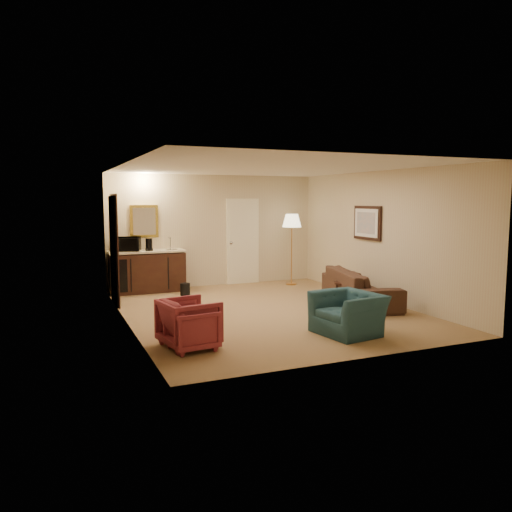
{
  "coord_description": "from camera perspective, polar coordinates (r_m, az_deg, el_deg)",
  "views": [
    {
      "loc": [
        -3.69,
        -8.2,
        2.05
      ],
      "look_at": [
        0.0,
        0.5,
        0.96
      ],
      "focal_mm": 35.0,
      "sensor_mm": 36.0,
      "label": 1
    }
  ],
  "objects": [
    {
      "name": "rose_chair_near",
      "position": [
        6.89,
        -7.27,
        -8.05
      ],
      "size": [
        0.64,
        0.67,
        0.63
      ],
      "primitive_type": "imported",
      "rotation": [
        0.0,
        0.0,
        1.69
      ],
      "color": "#902F3F",
      "rests_on": "ground"
    },
    {
      "name": "sofa",
      "position": [
        9.97,
        11.82,
        -2.84
      ],
      "size": [
        1.18,
        2.35,
        0.88
      ],
      "primitive_type": "imported",
      "rotation": [
        0.0,
        0.0,
        1.33
      ],
      "color": "black",
      "rests_on": "ground"
    },
    {
      "name": "ground",
      "position": [
        9.22,
        1.2,
        -6.26
      ],
      "size": [
        6.0,
        6.0,
        0.0
      ],
      "primitive_type": "plane",
      "color": "#99814D",
      "rests_on": "ground"
    },
    {
      "name": "floor_lamp",
      "position": [
        11.89,
        4.09,
        0.76
      ],
      "size": [
        0.58,
        0.58,
        1.7
      ],
      "primitive_type": "cube",
      "rotation": [
        0.0,
        0.0,
        -0.35
      ],
      "color": "#CE8F44",
      "rests_on": "ground"
    },
    {
      "name": "wetbar_cabinet",
      "position": [
        11.22,
        -12.3,
        -1.72
      ],
      "size": [
        1.64,
        0.58,
        0.92
      ],
      "primitive_type": "cube",
      "color": "#351D10",
      "rests_on": "ground"
    },
    {
      "name": "microwave",
      "position": [
        11.14,
        -14.52,
        1.51
      ],
      "size": [
        0.61,
        0.46,
        0.37
      ],
      "primitive_type": "imported",
      "rotation": [
        0.0,
        0.0,
        -0.31
      ],
      "color": "black",
      "rests_on": "wetbar_cabinet"
    },
    {
      "name": "coffee_maker",
      "position": [
        11.1,
        -12.13,
        1.29
      ],
      "size": [
        0.18,
        0.18,
        0.27
      ],
      "primitive_type": "cylinder",
      "rotation": [
        0.0,
        0.0,
        0.25
      ],
      "color": "black",
      "rests_on": "wetbar_cabinet"
    },
    {
      "name": "teal_armchair",
      "position": [
        7.73,
        10.5,
        -5.69
      ],
      "size": [
        0.77,
        1.05,
        0.84
      ],
      "primitive_type": "imported",
      "rotation": [
        0.0,
        0.0,
        -1.42
      ],
      "color": "#204450",
      "rests_on": "ground"
    },
    {
      "name": "waste_bin",
      "position": [
        10.72,
        -8.1,
        -3.8
      ],
      "size": [
        0.22,
        0.22,
        0.26
      ],
      "primitive_type": "cylinder",
      "rotation": [
        0.0,
        0.0,
        0.03
      ],
      "color": "black",
      "rests_on": "ground"
    },
    {
      "name": "coffee_table",
      "position": [
        9.98,
        10.87,
        -4.11
      ],
      "size": [
        0.84,
        0.63,
        0.44
      ],
      "primitive_type": "cube",
      "rotation": [
        0.0,
        0.0,
        0.16
      ],
      "color": "black",
      "rests_on": "ground"
    },
    {
      "name": "room_walls",
      "position": [
        9.67,
        -1.17,
        4.6
      ],
      "size": [
        5.02,
        6.01,
        2.61
      ],
      "color": "beige",
      "rests_on": "ground"
    },
    {
      "name": "rose_chair_far",
      "position": [
        7.04,
        -7.67,
        -7.28
      ],
      "size": [
        0.79,
        0.83,
        0.74
      ],
      "primitive_type": "imported",
      "rotation": [
        0.0,
        0.0,
        1.75
      ],
      "color": "#902F3F",
      "rests_on": "ground"
    }
  ]
}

